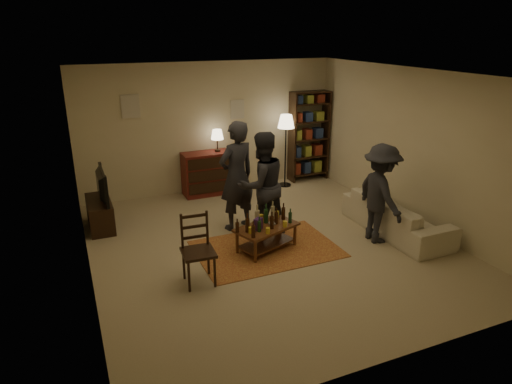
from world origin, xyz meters
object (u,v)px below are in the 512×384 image
person_right (262,185)px  person_by_sofa (380,194)px  tv_stand (99,207)px  bookshelf (309,135)px  dining_chair (197,246)px  floor_lamp (286,126)px  sofa (396,215)px  dresser (207,172)px  person_left (237,176)px  coffee_table (266,228)px

person_right → person_by_sofa: bearing=142.2°
tv_stand → person_right: bearing=-29.4°
person_by_sofa → person_right: bearing=65.2°
bookshelf → person_right: bearing=-133.0°
dining_chair → floor_lamp: bearing=50.8°
dining_chair → bookshelf: bearing=46.7°
dining_chair → sofa: 3.60m
tv_stand → dresser: dresser is taller
dresser → floor_lamp: (1.74, -0.16, 0.86)m
bookshelf → person_by_sofa: 3.37m
tv_stand → bookshelf: bearing=11.8°
floor_lamp → sofa: (0.65, -2.95, -1.03)m
sofa → person_by_sofa: (-0.50, -0.14, 0.51)m
floor_lamp → person_right: (-1.51, -2.15, -0.45)m
person_right → person_by_sofa: size_ratio=1.09×
dresser → person_left: 1.93m
coffee_table → person_right: 0.76m
sofa → person_by_sofa: person_by_sofa is taller
bookshelf → sofa: 3.26m
person_left → person_right: (0.27, -0.44, -0.06)m
dresser → person_by_sofa: (1.89, -3.25, 0.34)m
person_right → coffee_table: bearing=64.7°
coffee_table → sofa: coffee_table is taller
tv_stand → bookshelf: (4.69, 0.98, 0.65)m
dresser → sofa: 3.93m
sofa → person_right: bearing=69.7°
floor_lamp → person_right: 2.67m
bookshelf → floor_lamp: bearing=-162.0°
coffee_table → person_left: 1.13m
dresser → coffee_table: bearing=-88.7°
dresser → bookshelf: size_ratio=0.67×
coffee_table → floor_lamp: size_ratio=0.70×
bookshelf → person_by_sofa: bearing=-99.3°
dresser → bookshelf: 2.50m
bookshelf → person_left: bearing=-142.0°
coffee_table → person_by_sofa: (1.83, -0.41, 0.44)m
dining_chair → dresser: 3.55m
dresser → person_right: (0.22, -2.31, 0.42)m
dining_chair → person_left: (1.14, 1.47, 0.42)m
coffee_table → sofa: size_ratio=0.53×
dining_chair → dresser: size_ratio=0.74×
dresser → person_left: (-0.05, -1.87, 0.47)m
floor_lamp → person_by_sofa: (0.15, -3.09, -0.52)m
coffee_table → floor_lamp: floor_lamp is taller
tv_stand → person_by_sofa: size_ratio=0.65×
tv_stand → sofa: 5.14m
bookshelf → person_by_sofa: bookshelf is taller
dining_chair → tv_stand: tv_stand is taller
sofa → person_right: size_ratio=1.17×
dresser → person_left: person_left is taller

